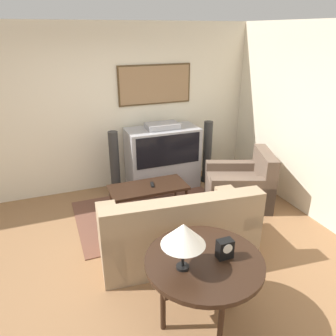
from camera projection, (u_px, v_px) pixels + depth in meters
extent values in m
plane|color=#8E6642|center=(142.00, 256.00, 4.03)|extent=(12.00, 12.00, 0.00)
cube|color=beige|center=(101.00, 111.00, 5.33)|extent=(12.00, 0.06, 2.70)
cube|color=#4C381E|center=(155.00, 85.00, 5.45)|extent=(1.26, 0.03, 0.65)
cube|color=#93704C|center=(155.00, 85.00, 5.43)|extent=(1.21, 0.01, 0.60)
cube|color=beige|center=(327.00, 129.00, 4.37)|extent=(0.06, 12.00, 2.70)
cube|color=brown|center=(152.00, 213.00, 4.96)|extent=(2.21, 1.52, 0.01)
cube|color=#9E9EA3|center=(163.00, 174.00, 5.73)|extent=(1.20, 0.57, 0.48)
cube|color=#9E9EA3|center=(162.00, 145.00, 5.52)|extent=(1.20, 0.57, 0.58)
cube|color=black|center=(169.00, 151.00, 5.27)|extent=(1.08, 0.01, 0.51)
cube|color=#9E9EA3|center=(162.00, 126.00, 5.39)|extent=(0.54, 0.32, 0.09)
cube|color=#9E8466|center=(176.00, 237.00, 4.00)|extent=(1.89, 1.02, 0.47)
cube|color=#9E8466|center=(184.00, 218.00, 3.54)|extent=(1.83, 0.39, 0.44)
cube|color=#9E8466|center=(235.00, 222.00, 4.16)|extent=(0.32, 0.87, 0.63)
cube|color=#9E8466|center=(110.00, 242.00, 3.77)|extent=(0.32, 0.87, 0.63)
cube|color=#715F49|center=(214.00, 211.00, 3.78)|extent=(0.37, 0.15, 0.34)
cube|color=#715F49|center=(145.00, 221.00, 3.57)|extent=(0.37, 0.15, 0.34)
cube|color=brown|center=(237.00, 191.00, 5.17)|extent=(1.18, 1.10, 0.45)
cube|color=brown|center=(265.00, 165.00, 5.00)|extent=(0.46, 0.82, 0.42)
cube|color=brown|center=(234.00, 178.00, 5.44)|extent=(0.94, 0.49, 0.59)
cube|color=brown|center=(242.00, 196.00, 4.84)|extent=(0.94, 0.49, 0.59)
cube|color=black|center=(148.00, 187.00, 4.87)|extent=(1.15, 0.53, 0.04)
cylinder|color=black|center=(118.00, 213.00, 4.59)|extent=(0.04, 0.04, 0.38)
cylinder|color=black|center=(186.00, 200.00, 4.94)|extent=(0.04, 0.04, 0.38)
cylinder|color=black|center=(111.00, 199.00, 4.96)|extent=(0.04, 0.04, 0.38)
cylinder|color=black|center=(175.00, 188.00, 5.31)|extent=(0.04, 0.04, 0.38)
cylinder|color=black|center=(204.00, 261.00, 2.86)|extent=(1.05, 1.05, 0.04)
cube|color=black|center=(204.00, 267.00, 2.89)|extent=(0.89, 0.42, 0.08)
cylinder|color=black|center=(163.00, 300.00, 2.93)|extent=(0.05, 0.05, 0.68)
cylinder|color=black|center=(234.00, 279.00, 3.17)|extent=(0.05, 0.05, 0.68)
cylinder|color=black|center=(221.00, 322.00, 2.71)|extent=(0.05, 0.05, 0.68)
cylinder|color=black|center=(183.00, 267.00, 2.74)|extent=(0.11, 0.11, 0.02)
cylinder|color=black|center=(183.00, 247.00, 2.67)|extent=(0.02, 0.02, 0.37)
cone|color=white|center=(183.00, 234.00, 2.62)|extent=(0.37, 0.37, 0.19)
cube|color=black|center=(225.00, 249.00, 2.85)|extent=(0.14, 0.09, 0.18)
cylinder|color=white|center=(228.00, 249.00, 2.79)|extent=(0.09, 0.01, 0.09)
cube|color=black|center=(152.00, 185.00, 4.89)|extent=(0.08, 0.17, 0.02)
cylinder|color=black|center=(117.00, 194.00, 5.51)|extent=(0.26, 0.26, 0.02)
cylinder|color=#2D2D2D|center=(115.00, 165.00, 5.30)|extent=(0.16, 0.16, 1.11)
cylinder|color=black|center=(206.00, 179.00, 6.07)|extent=(0.26, 0.26, 0.02)
cylinder|color=#2D2D2D|center=(207.00, 152.00, 5.86)|extent=(0.16, 0.16, 1.11)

